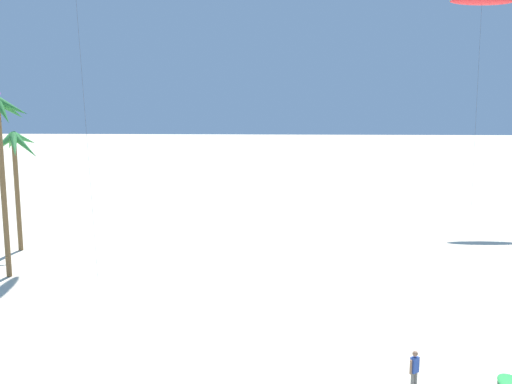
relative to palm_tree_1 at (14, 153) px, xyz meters
The scene contains 3 objects.
palm_tree_1 is the anchor object (origin of this frame).
flying_kite_5 39.58m from the palm_tree_1, 19.27° to the left, with size 5.53×8.17×19.18m.
person_foreground_walker 31.54m from the palm_tree_1, 39.87° to the right, with size 0.43×0.34×1.70m.
Camera 1 is at (2.38, -2.65, 11.47)m, focal length 42.51 mm.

